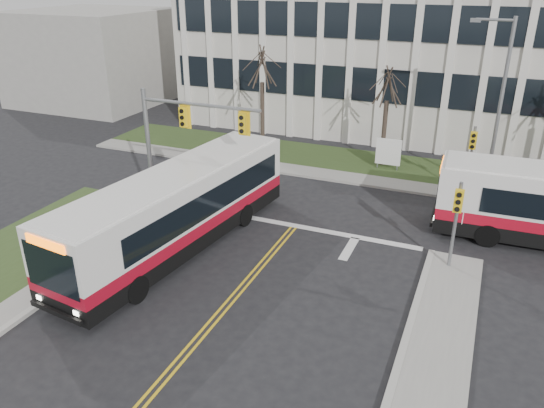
{
  "coord_description": "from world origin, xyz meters",
  "views": [
    {
      "loc": [
        7.81,
        -13.23,
        11.3
      ],
      "look_at": [
        -0.28,
        6.01,
        2.0
      ],
      "focal_mm": 35.0,
      "sensor_mm": 36.0,
      "label": 1
    }
  ],
  "objects_px": {
    "directory_sign": "(388,152)",
    "streetlight": "(498,98)",
    "bus_main": "(178,212)",
    "newspaper_box_red": "(54,264)"
  },
  "relations": [
    {
      "from": "directory_sign",
      "to": "bus_main",
      "type": "height_order",
      "value": "bus_main"
    },
    {
      "from": "bus_main",
      "to": "newspaper_box_red",
      "type": "height_order",
      "value": "bus_main"
    },
    {
      "from": "bus_main",
      "to": "newspaper_box_red",
      "type": "relative_size",
      "value": 13.67
    },
    {
      "from": "streetlight",
      "to": "newspaper_box_red",
      "type": "bearing_deg",
      "value": -134.06
    },
    {
      "from": "directory_sign",
      "to": "streetlight",
      "type": "bearing_deg",
      "value": -13.23
    },
    {
      "from": "bus_main",
      "to": "directory_sign",
      "type": "bearing_deg",
      "value": 71.13
    },
    {
      "from": "streetlight",
      "to": "bus_main",
      "type": "xyz_separation_m",
      "value": [
        -11.97,
        -11.95,
        -3.46
      ]
    },
    {
      "from": "directory_sign",
      "to": "bus_main",
      "type": "relative_size",
      "value": 0.15
    },
    {
      "from": "bus_main",
      "to": "streetlight",
      "type": "bearing_deg",
      "value": 52.0
    },
    {
      "from": "directory_sign",
      "to": "newspaper_box_red",
      "type": "xyz_separation_m",
      "value": [
        -9.86,
        -17.2,
        -0.7
      ]
    }
  ]
}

